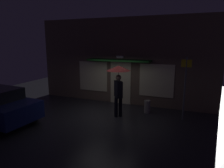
# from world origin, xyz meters

# --- Properties ---
(ground_plane) EXTENTS (18.00, 18.00, 0.00)m
(ground_plane) POSITION_xyz_m (0.00, 0.00, 0.00)
(ground_plane) COLOR #26262B
(building_facade) EXTENTS (9.39, 1.00, 4.40)m
(building_facade) POSITION_xyz_m (0.00, 2.34, 2.18)
(building_facade) COLOR brown
(building_facade) RESTS_ON ground
(person_with_umbrella) EXTENTS (1.01, 1.01, 2.22)m
(person_with_umbrella) POSITION_xyz_m (0.58, 0.28, 1.71)
(person_with_umbrella) COLOR black
(person_with_umbrella) RESTS_ON ground
(street_sign_post) EXTENTS (0.40, 0.07, 2.61)m
(street_sign_post) POSITION_xyz_m (3.21, 0.93, 1.47)
(street_sign_post) COLOR #595B60
(street_sign_post) RESTS_ON ground
(sidewalk_bollard) EXTENTS (0.28, 0.28, 0.58)m
(sidewalk_bollard) POSITION_xyz_m (1.64, 1.24, 0.29)
(sidewalk_bollard) COLOR #9E998E
(sidewalk_bollard) RESTS_ON ground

